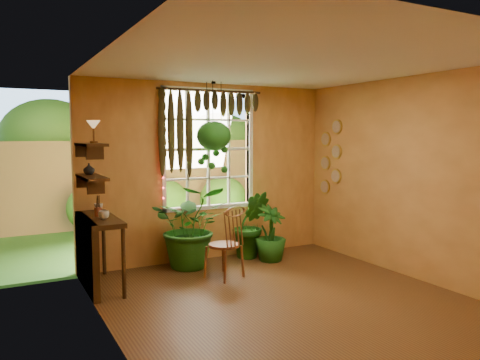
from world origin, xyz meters
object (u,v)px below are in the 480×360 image
object	(u,v)px
hanging_basket	(214,138)
potted_plant_mid	(251,224)
counter_ledge	(91,245)
windsor_chair	(226,254)
potted_plant_left	(192,226)

from	to	relation	value
hanging_basket	potted_plant_mid	bearing A→B (deg)	-3.16
counter_ledge	windsor_chair	bearing A→B (deg)	-13.08
counter_ledge	potted_plant_left	xyz separation A→B (m)	(1.47, 0.30, 0.05)
windsor_chair	counter_ledge	bearing A→B (deg)	144.93
windsor_chair	potted_plant_left	world-z (taller)	potted_plant_left
potted_plant_left	potted_plant_mid	world-z (taller)	potted_plant_left
windsor_chair	potted_plant_mid	size ratio (longest dim) A/B	1.07
potted_plant_left	potted_plant_mid	bearing A→B (deg)	3.81
windsor_chair	potted_plant_mid	bearing A→B (deg)	21.02
counter_ledge	hanging_basket	world-z (taller)	hanging_basket
potted_plant_mid	hanging_basket	distance (m)	1.48
windsor_chair	hanging_basket	bearing A→B (deg)	54.11
windsor_chair	potted_plant_left	xyz separation A→B (m)	(-0.21, 0.69, 0.28)
windsor_chair	potted_plant_mid	world-z (taller)	windsor_chair
counter_ledge	potted_plant_mid	bearing A→B (deg)	8.36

